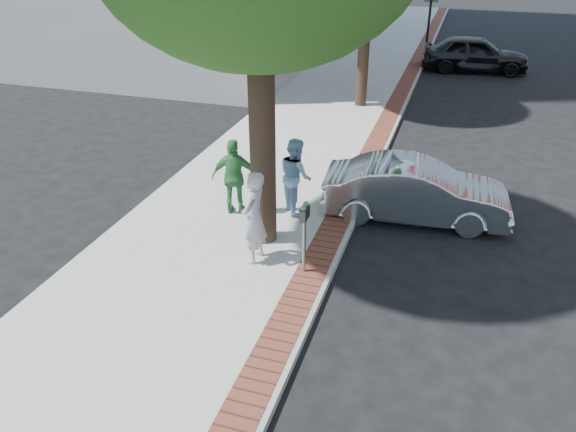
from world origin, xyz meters
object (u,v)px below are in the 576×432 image
at_px(bg_car, 475,54).
at_px(person_gray, 254,218).
at_px(person_officer, 296,176).
at_px(person_green, 235,177).
at_px(parking_meter, 304,224).
at_px(sedan_silver, 416,191).

bearing_deg(bg_car, person_gray, 162.80).
relative_size(person_gray, bg_car, 0.41).
relative_size(person_officer, person_green, 0.99).
bearing_deg(person_officer, person_gray, 138.05).
bearing_deg(person_gray, person_officer, -179.74).
bearing_deg(parking_meter, person_officer, 110.53).
xyz_separation_m(person_green, bg_car, (4.92, 16.24, -0.25)).
height_order(parking_meter, person_green, person_green).
bearing_deg(sedan_silver, person_gray, 132.23).
bearing_deg(parking_meter, sedan_silver, 60.79).
bearing_deg(sedan_silver, person_green, 102.59).
xyz_separation_m(person_officer, person_green, (-1.28, -0.51, 0.01)).
height_order(person_green, sedan_silver, person_green).
bearing_deg(sedan_silver, person_officer, 100.41).
bearing_deg(person_green, sedan_silver, -177.54).
bearing_deg(person_green, person_officer, -173.18).
xyz_separation_m(person_gray, bg_car, (3.79, 18.02, -0.31)).
bearing_deg(bg_car, person_green, 157.83).
distance_m(person_gray, sedan_silver, 4.14).
relative_size(person_officer, sedan_silver, 0.42).
xyz_separation_m(parking_meter, person_green, (-2.18, 1.90, -0.16)).
xyz_separation_m(sedan_silver, bg_car, (0.99, 15.01, 0.10)).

